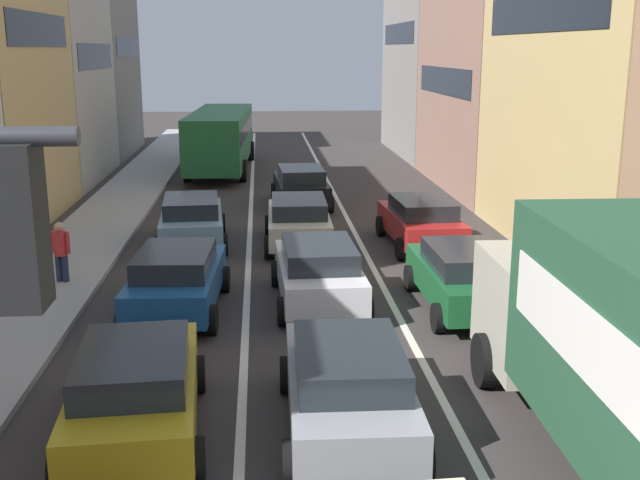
{
  "coord_description": "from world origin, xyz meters",
  "views": [
    {
      "loc": [
        -1.32,
        -4.92,
        5.81
      ],
      "look_at": [
        0.0,
        12.0,
        1.6
      ],
      "focal_mm": 43.34,
      "sensor_mm": 36.0,
      "label": 1
    }
  ],
  "objects": [
    {
      "name": "bus_mid_queue_primary",
      "position": [
        -3.2,
        32.76,
        1.76
      ],
      "size": [
        3.14,
        10.6,
        2.9
      ],
      "rotation": [
        0.0,
        0.0,
        1.53
      ],
      "color": "#1E6033",
      "rests_on": "ground"
    },
    {
      "name": "pedestrian_mid_sidewalk",
      "position": [
        -7.18,
        15.59,
        0.95
      ],
      "size": [
        0.52,
        0.34,
        1.66
      ],
      "rotation": [
        0.0,
        0.0,
        4.41
      ],
      "color": "#262D47",
      "rests_on": "ground"
    },
    {
      "name": "wagon_left_lane_second",
      "position": [
        -3.27,
        6.1,
        0.8
      ],
      "size": [
        2.29,
        4.41,
        1.49
      ],
      "rotation": [
        0.0,
        0.0,
        1.64
      ],
      "color": "#B29319",
      "rests_on": "ground"
    },
    {
      "name": "sedan_left_lane_fourth",
      "position": [
        -3.42,
        18.12,
        0.8
      ],
      "size": [
        2.29,
        4.41,
        1.49
      ],
      "rotation": [
        0.0,
        0.0,
        1.64
      ],
      "color": "#759EB7",
      "rests_on": "ground"
    },
    {
      "name": "sedan_centre_lane_fifth",
      "position": [
        0.2,
        23.87,
        0.8
      ],
      "size": [
        2.23,
        4.38,
        1.49
      ],
      "rotation": [
        0.0,
        0.0,
        1.62
      ],
      "color": "black",
      "rests_on": "ground"
    },
    {
      "name": "sidewalk_left",
      "position": [
        -6.7,
        20.0,
        0.07
      ],
      "size": [
        2.6,
        64.0,
        0.14
      ],
      "primitive_type": "cube",
      "color": "#A1A1A1",
      "rests_on": "ground"
    },
    {
      "name": "wagon_right_lane_far",
      "position": [
        3.46,
        17.37,
        0.8
      ],
      "size": [
        2.21,
        4.37,
        1.49
      ],
      "rotation": [
        0.0,
        0.0,
        1.61
      ],
      "color": "#A51E1E",
      "rests_on": "ground"
    },
    {
      "name": "sedan_centre_lane_second",
      "position": [
        -0.04,
        5.98,
        0.8
      ],
      "size": [
        2.12,
        4.33,
        1.49
      ],
      "rotation": [
        0.0,
        0.0,
        1.56
      ],
      "color": "gray",
      "rests_on": "ground"
    },
    {
      "name": "lane_stripe_left",
      "position": [
        -1.7,
        20.0,
        0.01
      ],
      "size": [
        0.16,
        60.0,
        0.01
      ],
      "primitive_type": "cube",
      "color": "silver",
      "rests_on": "ground"
    },
    {
      "name": "sedan_right_lane_behind_truck",
      "position": [
        3.26,
        11.59,
        0.8
      ],
      "size": [
        2.1,
        4.32,
        1.49
      ],
      "rotation": [
        0.0,
        0.0,
        1.58
      ],
      "color": "#19592D",
      "rests_on": "ground"
    },
    {
      "name": "pedestrian_far_sidewalk",
      "position": [
        -6.31,
        14.08,
        0.95
      ],
      "size": [
        0.52,
        0.34,
        1.66
      ],
      "rotation": [
        0.0,
        0.0,
        1.24
      ],
      "color": "#262D47",
      "rests_on": "ground"
    },
    {
      "name": "removalist_box_truck",
      "position": [
        3.7,
        4.5,
        1.97
      ],
      "size": [
        2.86,
        7.76,
        3.58
      ],
      "rotation": [
        0.0,
        0.0,
        1.55
      ],
      "color": "#B7B29E",
      "rests_on": "ground"
    },
    {
      "name": "hatchback_centre_lane_third",
      "position": [
        -0.02,
        12.26,
        0.8
      ],
      "size": [
        2.16,
        4.35,
        1.49
      ],
      "rotation": [
        0.0,
        0.0,
        1.6
      ],
      "color": "silver",
      "rests_on": "ground"
    },
    {
      "name": "sedan_left_lane_third",
      "position": [
        -3.24,
        11.89,
        0.8
      ],
      "size": [
        2.24,
        4.39,
        1.49
      ],
      "rotation": [
        0.0,
        0.0,
        1.52
      ],
      "color": "#194C8C",
      "rests_on": "ground"
    },
    {
      "name": "building_row_right",
      "position": [
        9.9,
        22.21,
        5.62
      ],
      "size": [
        7.2,
        43.9,
        12.67
      ],
      "rotation": [
        0.0,
        0.0,
        -1.57
      ],
      "color": "gray",
      "rests_on": "ground"
    },
    {
      "name": "coupe_centre_lane_fourth",
      "position": [
        -0.2,
        17.75,
        0.8
      ],
      "size": [
        2.12,
        4.33,
        1.49
      ],
      "rotation": [
        0.0,
        0.0,
        1.56
      ],
      "color": "beige",
      "rests_on": "ground"
    },
    {
      "name": "lane_stripe_right",
      "position": [
        1.7,
        20.0,
        0.01
      ],
      "size": [
        0.16,
        60.0,
        0.01
      ],
      "primitive_type": "cube",
      "color": "silver",
      "rests_on": "ground"
    }
  ]
}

